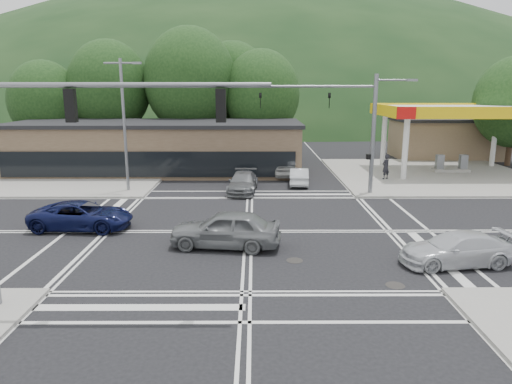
{
  "coord_description": "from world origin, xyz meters",
  "views": [
    {
      "loc": [
        0.3,
        -22.09,
        7.12
      ],
      "look_at": [
        0.39,
        2.86,
        1.4
      ],
      "focal_mm": 32.0,
      "sensor_mm": 36.0,
      "label": 1
    }
  ],
  "objects_px": {
    "car_northbound": "(243,182)",
    "pedestrian": "(386,167)",
    "car_silver_east": "(456,249)",
    "car_queue_b": "(284,166)",
    "car_queue_a": "(299,176)",
    "car_grey_center": "(225,229)",
    "car_blue_west": "(82,216)"
  },
  "relations": [
    {
      "from": "car_grey_center",
      "to": "car_northbound",
      "type": "bearing_deg",
      "value": -175.25
    },
    {
      "from": "car_northbound",
      "to": "pedestrian",
      "type": "height_order",
      "value": "pedestrian"
    },
    {
      "from": "car_queue_a",
      "to": "car_queue_b",
      "type": "height_order",
      "value": "car_queue_b"
    },
    {
      "from": "car_queue_a",
      "to": "car_northbound",
      "type": "xyz_separation_m",
      "value": [
        -4.16,
        -2.47,
        0.04
      ]
    },
    {
      "from": "car_silver_east",
      "to": "car_queue_b",
      "type": "xyz_separation_m",
      "value": [
        -5.81,
        19.37,
        0.16
      ]
    },
    {
      "from": "car_silver_east",
      "to": "car_queue_b",
      "type": "relative_size",
      "value": 0.95
    },
    {
      "from": "car_blue_west",
      "to": "car_grey_center",
      "type": "xyz_separation_m",
      "value": [
        7.57,
        -2.77,
        0.15
      ]
    },
    {
      "from": "car_queue_a",
      "to": "pedestrian",
      "type": "height_order",
      "value": "pedestrian"
    },
    {
      "from": "car_queue_b",
      "to": "car_northbound",
      "type": "relative_size",
      "value": 1.04
    },
    {
      "from": "car_grey_center",
      "to": "car_queue_b",
      "type": "xyz_separation_m",
      "value": [
        3.79,
        17.18,
        -0.02
      ]
    },
    {
      "from": "car_grey_center",
      "to": "car_northbound",
      "type": "xyz_separation_m",
      "value": [
        0.51,
        11.27,
        -0.17
      ]
    },
    {
      "from": "car_queue_a",
      "to": "pedestrian",
      "type": "distance_m",
      "value": 7.03
    },
    {
      "from": "car_northbound",
      "to": "car_blue_west",
      "type": "bearing_deg",
      "value": -128.95
    },
    {
      "from": "car_grey_center",
      "to": "pedestrian",
      "type": "bearing_deg",
      "value": 149.99
    },
    {
      "from": "car_silver_east",
      "to": "pedestrian",
      "type": "distance_m",
      "value": 17.41
    },
    {
      "from": "car_silver_east",
      "to": "pedestrian",
      "type": "bearing_deg",
      "value": 167.06
    },
    {
      "from": "car_blue_west",
      "to": "car_silver_east",
      "type": "distance_m",
      "value": 17.87
    },
    {
      "from": "car_blue_west",
      "to": "car_queue_b",
      "type": "relative_size",
      "value": 1.04
    },
    {
      "from": "car_queue_a",
      "to": "car_grey_center",
      "type": "bearing_deg",
      "value": 76.19
    },
    {
      "from": "car_silver_east",
      "to": "car_queue_b",
      "type": "distance_m",
      "value": 20.22
    },
    {
      "from": "car_blue_west",
      "to": "pedestrian",
      "type": "height_order",
      "value": "pedestrian"
    },
    {
      "from": "car_silver_east",
      "to": "car_queue_a",
      "type": "distance_m",
      "value": 16.66
    },
    {
      "from": "car_queue_b",
      "to": "car_northbound",
      "type": "xyz_separation_m",
      "value": [
        -3.28,
        -5.92,
        -0.15
      ]
    },
    {
      "from": "pedestrian",
      "to": "car_grey_center",
      "type": "bearing_deg",
      "value": 20.21
    },
    {
      "from": "car_grey_center",
      "to": "car_northbound",
      "type": "height_order",
      "value": "car_grey_center"
    },
    {
      "from": "car_grey_center",
      "to": "pedestrian",
      "type": "distance_m",
      "value": 19.02
    },
    {
      "from": "car_blue_west",
      "to": "car_northbound",
      "type": "bearing_deg",
      "value": -40.41
    },
    {
      "from": "car_queue_a",
      "to": "car_northbound",
      "type": "bearing_deg",
      "value": 35.68
    },
    {
      "from": "car_grey_center",
      "to": "car_queue_b",
      "type": "relative_size",
      "value": 1.03
    },
    {
      "from": "car_grey_center",
      "to": "car_silver_east",
      "type": "relative_size",
      "value": 1.08
    },
    {
      "from": "car_queue_b",
      "to": "car_northbound",
      "type": "height_order",
      "value": "car_queue_b"
    },
    {
      "from": "car_blue_west",
      "to": "car_grey_center",
      "type": "distance_m",
      "value": 8.06
    }
  ]
}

